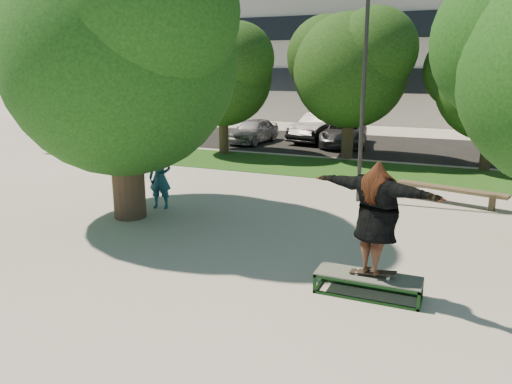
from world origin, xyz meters
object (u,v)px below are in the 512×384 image
at_px(tree_left, 119,44).
at_px(car_dark, 322,126).
at_px(car_silver_a, 254,131).
at_px(lamppost, 363,93).
at_px(grind_box, 368,285).
at_px(bystander, 160,178).
at_px(car_grey, 344,133).
at_px(bench, 451,190).

xyz_separation_m(tree_left, car_dark, (0.86, 15.41, -3.62)).
xyz_separation_m(tree_left, car_silver_a, (-2.27, 13.46, -3.78)).
relative_size(tree_left, car_dark, 1.46).
relative_size(lamppost, grind_box, 3.39).
height_order(bystander, car_grey, bystander).
height_order(bystander, car_dark, bystander).
bearing_deg(car_silver_a, bench, -37.85).
bearing_deg(tree_left, car_grey, 80.69).
bearing_deg(car_dark, bench, -46.28).
bearing_deg(car_silver_a, car_grey, 13.18).
xyz_separation_m(bystander, bench, (7.46, 3.71, -0.47)).
bearing_deg(bench, lamppost, -147.39).
bearing_deg(bench, tree_left, -133.76).
bearing_deg(bench, bystander, -138.32).
xyz_separation_m(grind_box, bench, (1.01, 7.00, 0.21)).
xyz_separation_m(lamppost, bystander, (-4.95, -2.93, -2.27)).
bearing_deg(bystander, grind_box, -40.48).
relative_size(bystander, car_grey, 0.37).
bearing_deg(grind_box, car_dark, 108.51).
relative_size(grind_box, bench, 0.57).
distance_m(lamppost, bystander, 6.18).
distance_m(car_silver_a, car_dark, 3.69).
distance_m(grind_box, bench, 7.08).
bearing_deg(car_dark, car_silver_a, -137.43).
bearing_deg(bench, car_grey, 134.92).
height_order(lamppost, grind_box, lamppost).
bearing_deg(car_silver_a, car_dark, 35.00).
distance_m(bystander, car_dark, 14.44).
xyz_separation_m(tree_left, bench, (7.80, 4.69, -4.02)).
relative_size(lamppost, car_dark, 1.25).
relative_size(bench, car_dark, 0.64).
bearing_deg(lamppost, car_grey, 105.89).
distance_m(tree_left, grind_box, 8.33).
bearing_deg(bystander, tree_left, -122.70).
relative_size(bystander, car_dark, 0.36).
distance_m(bench, car_grey, 11.03).
xyz_separation_m(tree_left, lamppost, (5.29, 3.91, -1.27)).
bearing_deg(lamppost, bench, 17.38).
distance_m(tree_left, car_dark, 15.85).
bearing_deg(tree_left, lamppost, 36.42).
height_order(car_dark, car_grey, car_dark).
distance_m(grind_box, car_dark, 18.69).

